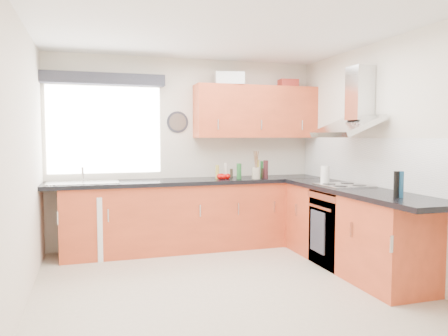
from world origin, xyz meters
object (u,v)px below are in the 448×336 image
object	(u,v)px
extractor_hood	(353,109)
washing_machine	(112,224)
oven	(343,228)
upper_cabinets	(256,112)

from	to	relation	value
extractor_hood	washing_machine	bearing A→B (deg)	154.86
washing_machine	oven	bearing A→B (deg)	-43.71
extractor_hood	washing_machine	distance (m)	3.19
extractor_hood	upper_cabinets	distance (m)	1.48
extractor_hood	oven	bearing A→B (deg)	180.00
upper_cabinets	oven	bearing A→B (deg)	-67.46
oven	extractor_hood	world-z (taller)	extractor_hood
washing_machine	extractor_hood	bearing A→B (deg)	-42.83
oven	washing_machine	bearing A→B (deg)	153.99
upper_cabinets	washing_machine	bearing A→B (deg)	-176.92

